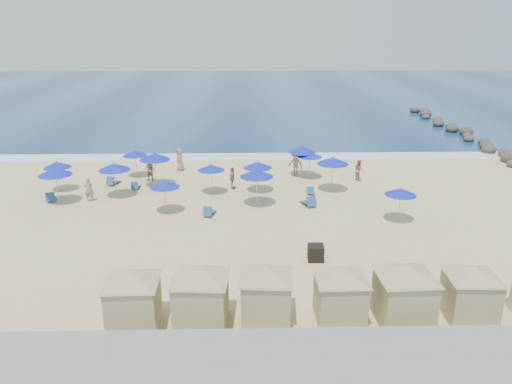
% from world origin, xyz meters
% --- Properties ---
extents(ground, '(160.00, 160.00, 0.00)m').
position_xyz_m(ground, '(0.00, 0.00, 0.00)').
color(ground, '#D5C187').
rests_on(ground, ground).
extents(ocean, '(160.00, 80.00, 0.06)m').
position_xyz_m(ocean, '(0.00, 55.00, 0.03)').
color(ocean, navy).
rests_on(ocean, ground).
extents(surf_line, '(160.00, 2.50, 0.08)m').
position_xyz_m(surf_line, '(0.00, 15.50, 0.04)').
color(surf_line, white).
rests_on(surf_line, ground).
extents(seawall, '(160.00, 6.10, 1.22)m').
position_xyz_m(seawall, '(0.00, -13.50, 0.65)').
color(seawall, gray).
rests_on(seawall, ground).
extents(rock_jetty, '(2.56, 26.66, 0.96)m').
position_xyz_m(rock_jetty, '(24.01, 24.90, 0.36)').
color(rock_jetty, '#312C29').
rests_on(rock_jetty, ground).
extents(trash_bin, '(0.83, 0.83, 0.79)m').
position_xyz_m(trash_bin, '(4.86, -4.45, 0.39)').
color(trash_bin, black).
rests_on(trash_bin, ground).
extents(cabana_0, '(4.17, 4.17, 2.61)m').
position_xyz_m(cabana_0, '(-3.05, -9.92, 1.50)').
color(cabana_0, tan).
rests_on(cabana_0, ground).
extents(cabana_1, '(4.36, 4.36, 2.74)m').
position_xyz_m(cabana_1, '(-0.43, -9.85, 1.57)').
color(cabana_1, tan).
rests_on(cabana_1, ground).
extents(cabana_2, '(4.17, 4.17, 2.63)m').
position_xyz_m(cabana_2, '(2.15, -9.65, 1.50)').
color(cabana_2, tan).
rests_on(cabana_2, ground).
extents(cabana_3, '(4.07, 4.07, 2.56)m').
position_xyz_m(cabana_3, '(5.08, -9.73, 1.46)').
color(cabana_3, tan).
rests_on(cabana_3, ground).
extents(cabana_4, '(4.39, 4.39, 2.76)m').
position_xyz_m(cabana_4, '(7.57, -9.93, 1.58)').
color(cabana_4, tan).
rests_on(cabana_4, ground).
extents(cabana_5, '(4.04, 4.04, 2.54)m').
position_xyz_m(cabana_5, '(10.31, -9.72, 1.45)').
color(cabana_5, tan).
rests_on(cabana_5, ground).
extents(umbrella_0, '(1.94, 1.94, 2.21)m').
position_xyz_m(umbrella_0, '(-11.76, 6.74, 1.92)').
color(umbrella_0, '#A5A8AD').
rests_on(umbrella_0, ground).
extents(umbrella_1, '(2.20, 2.20, 2.50)m').
position_xyz_m(umbrella_1, '(-10.96, 4.19, 2.17)').
color(umbrella_1, '#A5A8AD').
rests_on(umbrella_1, ground).
extents(umbrella_2, '(1.89, 1.89, 2.16)m').
position_xyz_m(umbrella_2, '(-7.02, 10.03, 1.87)').
color(umbrella_2, '#A5A8AD').
rests_on(umbrella_2, ground).
extents(umbrella_3, '(2.17, 2.17, 2.47)m').
position_xyz_m(umbrella_3, '(-7.42, 5.34, 2.14)').
color(umbrella_3, '#A5A8AD').
rests_on(umbrella_3, ground).
extents(umbrella_4, '(2.27, 2.27, 2.58)m').
position_xyz_m(umbrella_4, '(-5.10, 7.61, 2.24)').
color(umbrella_4, '#A5A8AD').
rests_on(umbrella_4, ground).
extents(umbrella_5, '(1.91, 1.91, 2.17)m').
position_xyz_m(umbrella_5, '(-0.99, 5.93, 1.88)').
color(umbrella_5, '#A5A8AD').
rests_on(umbrella_5, ground).
extents(umbrella_6, '(1.89, 1.89, 2.15)m').
position_xyz_m(umbrella_6, '(-3.61, 2.33, 1.87)').
color(umbrella_6, '#A5A8AD').
rests_on(umbrella_6, ground).
extents(umbrella_7, '(2.00, 2.00, 2.28)m').
position_xyz_m(umbrella_7, '(2.23, 6.17, 1.98)').
color(umbrella_7, '#A5A8AD').
rests_on(umbrella_7, ground).
extents(umbrella_8, '(2.22, 2.22, 2.52)m').
position_xyz_m(umbrella_8, '(2.09, 3.48, 2.19)').
color(umbrella_8, '#A5A8AD').
rests_on(umbrella_8, ground).
extents(umbrella_9, '(2.17, 2.17, 2.47)m').
position_xyz_m(umbrella_9, '(5.70, 9.84, 2.14)').
color(umbrella_9, '#A5A8AD').
rests_on(umbrella_9, ground).
extents(umbrella_10, '(2.25, 2.25, 2.56)m').
position_xyz_m(umbrella_10, '(7.45, 6.25, 2.22)').
color(umbrella_10, '#A5A8AD').
rests_on(umbrella_10, ground).
extents(umbrella_11, '(1.89, 1.89, 2.16)m').
position_xyz_m(umbrella_11, '(10.53, 0.54, 1.87)').
color(umbrella_11, '#A5A8AD').
rests_on(umbrella_11, ground).
extents(umbrella_12, '(1.90, 1.90, 2.16)m').
position_xyz_m(umbrella_12, '(6.24, 9.32, 1.87)').
color(umbrella_12, '#A5A8AD').
rests_on(umbrella_12, ground).
extents(beach_chair_0, '(0.94, 1.41, 0.71)m').
position_xyz_m(beach_chair_0, '(-11.63, 4.58, 0.25)').
color(beach_chair_0, '#274B92').
rests_on(beach_chair_0, ground).
extents(beach_chair_1, '(0.89, 1.42, 0.72)m').
position_xyz_m(beach_chair_1, '(-8.37, 8.02, 0.25)').
color(beach_chair_1, '#274B92').
rests_on(beach_chair_1, ground).
extents(beach_chair_2, '(0.51, 1.12, 0.61)m').
position_xyz_m(beach_chair_2, '(-6.48, 7.03, 0.21)').
color(beach_chair_2, '#274B92').
rests_on(beach_chair_2, ground).
extents(beach_chair_3, '(0.84, 1.37, 0.70)m').
position_xyz_m(beach_chair_3, '(-0.90, 1.73, 0.24)').
color(beach_chair_3, '#274B92').
rests_on(beach_chair_3, ground).
extents(beach_chair_4, '(1.03, 1.52, 0.77)m').
position_xyz_m(beach_chair_4, '(5.49, 3.27, 0.27)').
color(beach_chair_4, '#274B92').
rests_on(beach_chair_4, ground).
extents(beach_chair_5, '(0.66, 1.20, 0.63)m').
position_xyz_m(beach_chair_5, '(5.88, 5.66, 0.22)').
color(beach_chair_5, '#274B92').
rests_on(beach_chair_5, ground).
extents(beachgoer_0, '(0.60, 0.41, 1.62)m').
position_xyz_m(beachgoer_0, '(-9.01, 4.50, 0.81)').
color(beachgoer_0, '#A8745D').
rests_on(beachgoer_0, ground).
extents(beachgoer_1, '(1.01, 0.93, 1.68)m').
position_xyz_m(beachgoer_1, '(-5.76, 8.86, 0.84)').
color(beachgoer_1, '#A8745D').
rests_on(beachgoer_1, ground).
extents(beachgoer_2, '(0.43, 0.97, 1.62)m').
position_xyz_m(beachgoer_2, '(0.45, 6.85, 0.81)').
color(beachgoer_2, '#A8745D').
rests_on(beachgoer_2, ground).
extents(beachgoer_3, '(1.40, 1.23, 1.88)m').
position_xyz_m(beachgoer_3, '(5.25, 10.10, 0.94)').
color(beachgoer_3, '#A8745D').
rests_on(beachgoer_3, ground).
extents(beachgoer_4, '(0.92, 1.06, 1.83)m').
position_xyz_m(beachgoer_4, '(-3.84, 11.62, 0.91)').
color(beachgoer_4, '#A8745D').
rests_on(beachgoer_4, ground).
extents(beachgoer_5, '(0.82, 0.93, 1.58)m').
position_xyz_m(beachgoer_5, '(9.91, 8.78, 0.79)').
color(beachgoer_5, '#A8745D').
rests_on(beachgoer_5, ground).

